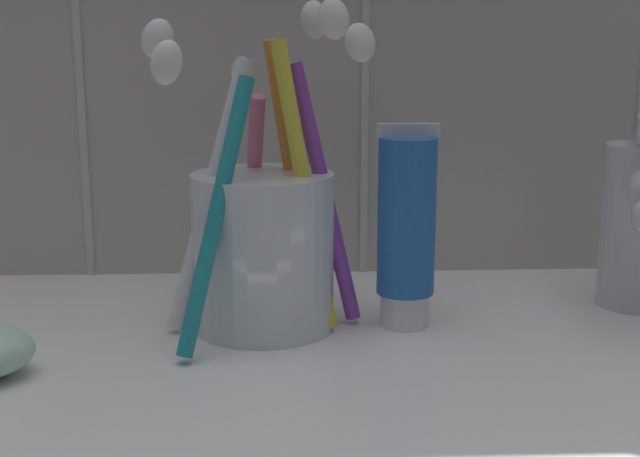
% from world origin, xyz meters
% --- Properties ---
extents(sink_counter, '(0.78, 0.32, 0.02)m').
position_xyz_m(sink_counter, '(0.00, 0.00, 0.01)').
color(sink_counter, white).
rests_on(sink_counter, ground).
extents(toothbrush_cup, '(0.13, 0.15, 0.19)m').
position_xyz_m(toothbrush_cup, '(-0.05, 0.04, 0.07)').
color(toothbrush_cup, silver).
rests_on(toothbrush_cup, sink_counter).
extents(toothpaste_tube, '(0.04, 0.03, 0.12)m').
position_xyz_m(toothpaste_tube, '(0.03, 0.04, 0.08)').
color(toothpaste_tube, white).
rests_on(toothpaste_tube, sink_counter).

